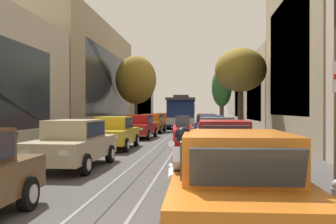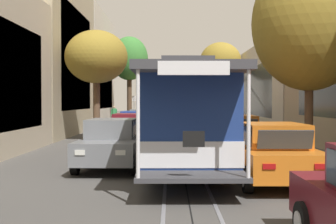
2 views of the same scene
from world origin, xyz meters
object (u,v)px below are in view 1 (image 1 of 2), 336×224
parked_car_red_second_right (223,145)px  street_tree_kerb_left_second (136,80)px  parked_car_maroon_far_left (164,119)px  street_tree_kerb_right_mid (222,88)px  parked_car_grey_mid_right (216,134)px  parked_car_orange_fifth_left (152,123)px  parked_car_maroon_fifth_right (207,124)px  parked_car_yellow_mid_left (114,133)px  street_tree_kerb_right_second (241,71)px  motorcycle_with_rider (183,170)px  parked_car_blue_fourth_right (212,128)px  parked_car_orange_near_right (235,185)px  cable_car_trolley (182,113)px  parked_car_beige_second_left (73,144)px  parked_car_red_fourth_left (139,127)px  parked_car_orange_sixth_left (161,121)px  parked_car_grey_sixth_right (206,122)px

parked_car_red_second_right → street_tree_kerb_left_second: size_ratio=0.62×
parked_car_maroon_far_left → street_tree_kerb_right_mid: 7.75m
parked_car_red_second_right → parked_car_grey_mid_right: 5.87m
parked_car_orange_fifth_left → parked_car_maroon_fifth_right: (4.59, -2.39, 0.00)m
parked_car_yellow_mid_left → street_tree_kerb_right_second: street_tree_kerb_right_second is taller
motorcycle_with_rider → parked_car_maroon_fifth_right: bearing=88.1°
street_tree_kerb_left_second → street_tree_kerb_right_mid: bearing=47.9°
street_tree_kerb_right_second → street_tree_kerb_right_mid: size_ratio=0.88×
street_tree_kerb_right_mid → parked_car_blue_fourth_right: bearing=-95.0°
parked_car_orange_near_right → cable_car_trolley: (-2.27, 30.21, 0.86)m
parked_car_orange_fifth_left → street_tree_kerb_left_second: (-1.95, 3.26, 3.96)m
parked_car_beige_second_left → street_tree_kerb_right_mid: street_tree_kerb_right_mid is taller
parked_car_red_fourth_left → street_tree_kerb_right_mid: bearing=70.9°
parked_car_grey_mid_right → cable_car_trolley: 18.36m
parked_car_blue_fourth_right → motorcycle_with_rider: motorcycle_with_rider is taller
parked_car_yellow_mid_left → parked_car_maroon_fifth_right: size_ratio=1.00×
parked_car_orange_sixth_left → parked_car_blue_fourth_right: size_ratio=0.99×
parked_car_red_second_right → motorcycle_with_rider: motorcycle_with_rider is taller
parked_car_red_second_right → parked_car_grey_sixth_right: same height
parked_car_orange_fifth_left → parked_car_yellow_mid_left: bearing=-90.6°
parked_car_beige_second_left → parked_car_orange_near_right: 7.91m
street_tree_kerb_right_mid → parked_car_grey_mid_right: bearing=-93.9°
parked_car_maroon_fifth_right → parked_car_maroon_far_left: bearing=107.3°
parked_car_maroon_fifth_right → parked_car_orange_near_right: bearing=-90.0°
parked_car_yellow_mid_left → parked_car_orange_sixth_left: 19.83m
parked_car_beige_second_left → parked_car_grey_sixth_right: (4.70, 23.17, 0.00)m
parked_car_maroon_far_left → motorcycle_with_rider: 38.44m
parked_car_red_second_right → parked_car_maroon_fifth_right: same height
parked_car_orange_fifth_left → parked_car_grey_sixth_right: same height
parked_car_maroon_far_left → parked_car_grey_mid_right: (5.03, -26.54, 0.00)m
parked_car_yellow_mid_left → parked_car_grey_sixth_right: size_ratio=1.00×
parked_car_maroon_fifth_right → parked_car_grey_sixth_right: bearing=89.8°
parked_car_red_fourth_left → parked_car_maroon_fifth_right: bearing=41.1°
parked_car_maroon_far_left → parked_car_grey_sixth_right: size_ratio=1.00×
parked_car_beige_second_left → parked_car_blue_fourth_right: 12.49m
parked_car_orange_fifth_left → parked_car_red_second_right: same height
parked_car_blue_fourth_right → street_tree_kerb_right_mid: street_tree_kerb_right_mid is taller
parked_car_orange_near_right → motorcycle_with_rider: (-0.78, 0.36, 0.15)m
street_tree_kerb_right_second → street_tree_kerb_left_second: bearing=132.9°
parked_car_beige_second_left → parked_car_maroon_far_left: 32.20m
street_tree_kerb_right_mid → motorcycle_with_rider: size_ratio=3.69×
parked_car_red_fourth_left → parked_car_maroon_fifth_right: (4.61, 4.02, 0.00)m
parked_car_orange_sixth_left → street_tree_kerb_right_second: street_tree_kerb_right_second is taller
motorcycle_with_rider → parked_car_orange_near_right: bearing=-24.9°
parked_car_red_fourth_left → parked_car_blue_fourth_right: same height
parked_car_grey_mid_right → cable_car_trolley: cable_car_trolley is taller
parked_car_orange_near_right → parked_car_orange_sixth_left: bearing=98.1°
parked_car_blue_fourth_right → street_tree_kerb_right_second: (1.97, 1.64, 3.75)m
parked_car_yellow_mid_left → street_tree_kerb_right_mid: size_ratio=0.63×
parked_car_beige_second_left → parked_car_orange_near_right: bearing=-53.8°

